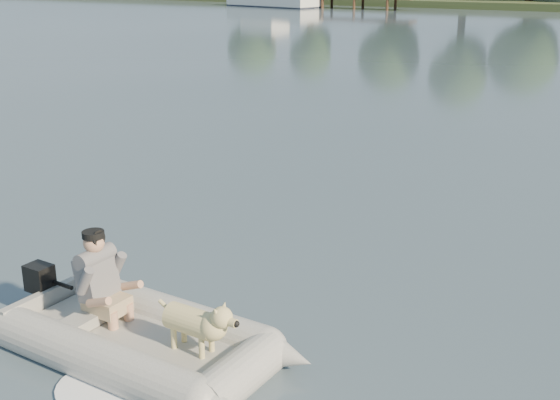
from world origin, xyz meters
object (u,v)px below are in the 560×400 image
Objects in this scene: dinghy at (142,307)px; man at (98,274)px; dog at (192,326)px; dock at (317,1)px.

man reaches higher than dinghy.
dock is at bearing 118.29° from dog.
man is at bearing -64.10° from dock.
man is at bearing 180.00° from dog.
dinghy is 0.56m from dog.
dock is 58.46m from dinghy.
dock is 58.68m from dog.
dinghy is 4.86× the size of dog.
man reaches higher than dock.
dinghy is at bearing -175.43° from dog.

